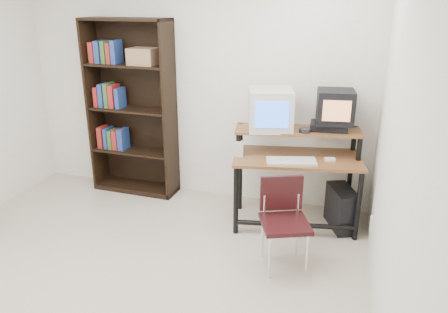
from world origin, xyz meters
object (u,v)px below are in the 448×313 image
(computer_desk, at_px, (297,160))
(school_chair, at_px, (284,214))
(bookshelf, at_px, (132,107))
(crt_monitor, at_px, (270,109))
(pc_tower, at_px, (341,208))
(crt_tv, at_px, (335,107))

(computer_desk, height_order, school_chair, computer_desk)
(bookshelf, bearing_deg, crt_monitor, -6.31)
(pc_tower, relative_size, bookshelf, 0.22)
(crt_monitor, xyz_separation_m, crt_tv, (0.62, 0.12, 0.04))
(pc_tower, relative_size, school_chair, 0.58)
(crt_monitor, relative_size, crt_tv, 1.34)
(school_chair, relative_size, bookshelf, 0.39)
(crt_tv, relative_size, pc_tower, 0.86)
(crt_tv, xyz_separation_m, bookshelf, (-2.28, 0.13, -0.19))
(pc_tower, xyz_separation_m, school_chair, (-0.47, -0.81, 0.27))
(computer_desk, height_order, crt_tv, crt_tv)
(computer_desk, distance_m, school_chair, 0.80)
(crt_monitor, distance_m, crt_tv, 0.63)
(crt_tv, xyz_separation_m, school_chair, (-0.32, -0.96, -0.74))
(crt_tv, distance_m, bookshelf, 2.29)
(computer_desk, height_order, pc_tower, computer_desk)
(crt_monitor, bearing_deg, pc_tower, -17.39)
(computer_desk, distance_m, bookshelf, 2.01)
(crt_tv, bearing_deg, pc_tower, -51.61)
(crt_tv, height_order, school_chair, crt_tv)
(crt_monitor, bearing_deg, bookshelf, 156.39)
(computer_desk, height_order, crt_monitor, crt_monitor)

